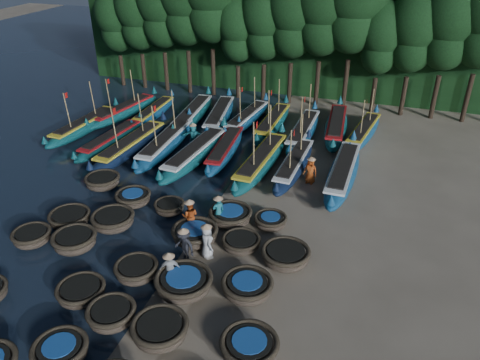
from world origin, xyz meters
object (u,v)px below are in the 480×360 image
(long_boat_17, at_px, (363,132))
(coracle_15, at_px, (70,218))
(coracle_11, at_px, (75,241))
(long_boat_1, at_px, (111,140))
(coracle_20, at_px, (103,181))
(long_boat_8, at_px, (343,172))
(coracle_2, at_px, (60,351))
(fisherman_4, at_px, (170,268))
(coracle_9, at_px, (249,347))
(long_boat_4, at_px, (196,153))
(coracle_16, at_px, (113,220))
(fisherman_1, at_px, (218,210))
(coracle_19, at_px, (286,255))
(long_boat_11, at_px, (193,114))
(long_boat_16, at_px, (336,126))
(long_boat_9, at_px, (124,111))
(long_boat_0, at_px, (84,126))
(long_boat_2, at_px, (131,145))
(long_boat_15, at_px, (303,131))
(fisherman_0, at_px, (207,241))
(fisherman_5, at_px, (193,135))
(long_boat_14, at_px, (272,123))
(coracle_12, at_px, (137,270))
(fisherman_3, at_px, (184,245))
(long_boat_6, at_px, (261,161))
(coracle_6, at_px, (81,291))
(coracle_21, at_px, (133,198))
(coracle_18, at_px, (241,242))
(coracle_24, at_px, (270,221))
(coracle_8, at_px, (160,330))
(coracle_22, at_px, (169,207))
(coracle_14, at_px, (247,287))
(coracle_23, at_px, (230,215))
(long_boat_13, at_px, (247,118))
(long_boat_7, at_px, (294,164))
(long_boat_10, at_px, (154,112))
(coracle_10, at_px, (32,236))
(long_boat_12, at_px, (219,116))
(fisherman_2, at_px, (190,215))
(fisherman_6, at_px, (311,170))
(coracle_13, at_px, (184,283))
(coracle_7, at_px, (112,314))

(long_boat_17, bearing_deg, coracle_15, -121.20)
(coracle_11, height_order, long_boat_1, long_boat_1)
(coracle_20, distance_m, long_boat_8, 14.14)
(coracle_2, distance_m, fisherman_4, 5.25)
(coracle_9, distance_m, long_boat_4, 15.85)
(coracle_16, distance_m, fisherman_1, 5.35)
(coracle_19, xyz_separation_m, long_boat_11, (-10.83, 14.71, 0.14))
(coracle_20, distance_m, long_boat_16, 16.98)
(long_boat_8, bearing_deg, long_boat_11, 154.98)
(coracle_20, bearing_deg, long_boat_9, 114.09)
(long_boat_0, relative_size, long_boat_2, 0.94)
(coracle_2, xyz_separation_m, long_boat_15, (4.25, 21.76, 0.14))
(fisherman_0, bearing_deg, fisherman_5, -16.30)
(long_boat_14, bearing_deg, long_boat_0, -158.29)
(coracle_12, bearing_deg, fisherman_3, 48.84)
(coracle_16, xyz_separation_m, long_boat_4, (1.05, 8.24, 0.15))
(long_boat_6, bearing_deg, coracle_6, -102.69)
(coracle_16, bearing_deg, fisherman_5, 89.79)
(coracle_21, relative_size, long_boat_16, 0.27)
(long_boat_15, bearing_deg, fisherman_1, -98.16)
(coracle_18, height_order, long_boat_0, long_boat_0)
(long_boat_16, bearing_deg, coracle_9, -94.58)
(coracle_24, relative_size, long_boat_2, 0.21)
(long_boat_14, distance_m, fisherman_5, 6.39)
(coracle_8, xyz_separation_m, coracle_22, (-3.45, 7.97, -0.10))
(long_boat_8, height_order, long_boat_15, long_boat_15)
(coracle_14, bearing_deg, coracle_23, 116.39)
(long_boat_13, relative_size, long_boat_14, 0.96)
(coracle_11, height_order, long_boat_11, long_boat_11)
(coracle_9, xyz_separation_m, long_boat_7, (-1.51, 14.26, 0.10))
(long_boat_16, bearing_deg, long_boat_10, -179.25)
(coracle_6, bearing_deg, fisherman_5, 95.44)
(long_boat_2, bearing_deg, coracle_10, -83.51)
(fisherman_5, bearing_deg, long_boat_16, 21.40)
(long_boat_7, xyz_separation_m, long_boat_8, (3.00, -0.23, 0.06))
(long_boat_12, relative_size, long_boat_16, 0.98)
(long_boat_16, bearing_deg, coracle_11, -123.20)
(fisherman_2, relative_size, fisherman_6, 1.06)
(long_boat_11, height_order, fisherman_6, fisherman_6)
(long_boat_4, bearing_deg, long_boat_15, 49.53)
(long_boat_13, bearing_deg, coracle_13, -74.22)
(coracle_7, relative_size, fisherman_3, 1.21)
(coracle_13, height_order, long_boat_10, long_boat_10)
(long_boat_7, xyz_separation_m, long_boat_12, (-7.21, 6.22, 0.04))
(coracle_8, distance_m, coracle_13, 2.64)
(coracle_14, height_order, coracle_23, coracle_14)
(fisherman_3, bearing_deg, long_boat_11, 131.18)
(coracle_8, height_order, coracle_21, coracle_8)
(coracle_15, distance_m, coracle_22, 5.07)
(coracle_15, height_order, long_boat_13, long_boat_13)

